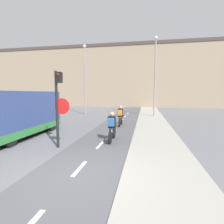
{
  "coord_description": "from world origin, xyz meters",
  "views": [
    {
      "loc": [
        1.93,
        -4.35,
        2.31
      ],
      "look_at": [
        0.0,
        5.84,
        1.2
      ],
      "focal_mm": 28.0,
      "sensor_mm": 36.0,
      "label": 1
    }
  ],
  "objects_px": {
    "street_lamp_sidewalk": "(155,69)",
    "van": "(18,114)",
    "traffic_light_pole": "(58,101)",
    "street_lamp_far": "(85,73)",
    "cyclist_far": "(120,116)",
    "cyclist_near": "(112,127)"
  },
  "relations": [
    {
      "from": "street_lamp_sidewalk",
      "to": "van",
      "type": "bearing_deg",
      "value": -127.82
    },
    {
      "from": "traffic_light_pole",
      "to": "street_lamp_sidewalk",
      "type": "bearing_deg",
      "value": 68.17
    },
    {
      "from": "street_lamp_far",
      "to": "street_lamp_sidewalk",
      "type": "distance_m",
      "value": 7.41
    },
    {
      "from": "street_lamp_far",
      "to": "traffic_light_pole",
      "type": "bearing_deg",
      "value": -75.84
    },
    {
      "from": "cyclist_far",
      "to": "street_lamp_far",
      "type": "bearing_deg",
      "value": 127.67
    },
    {
      "from": "cyclist_far",
      "to": "cyclist_near",
      "type": "bearing_deg",
      "value": -87.78
    },
    {
      "from": "traffic_light_pole",
      "to": "cyclist_near",
      "type": "xyz_separation_m",
      "value": [
        2.02,
        1.35,
        -1.3
      ]
    },
    {
      "from": "street_lamp_far",
      "to": "cyclist_far",
      "type": "distance_m",
      "value": 8.73
    },
    {
      "from": "cyclist_far",
      "to": "van",
      "type": "distance_m",
      "value": 6.42
    },
    {
      "from": "street_lamp_sidewalk",
      "to": "van",
      "type": "height_order",
      "value": "street_lamp_sidewalk"
    },
    {
      "from": "street_lamp_sidewalk",
      "to": "cyclist_far",
      "type": "xyz_separation_m",
      "value": [
        -2.6,
        -5.7,
        -3.99
      ]
    },
    {
      "from": "street_lamp_far",
      "to": "street_lamp_sidewalk",
      "type": "relative_size",
      "value": 0.96
    },
    {
      "from": "street_lamp_far",
      "to": "cyclist_near",
      "type": "xyz_separation_m",
      "value": [
        4.95,
        -10.29,
        -3.83
      ]
    },
    {
      "from": "street_lamp_far",
      "to": "street_lamp_sidewalk",
      "type": "xyz_separation_m",
      "value": [
        7.4,
        -0.51,
        0.16
      ]
    },
    {
      "from": "street_lamp_sidewalk",
      "to": "street_lamp_far",
      "type": "bearing_deg",
      "value": 176.03
    },
    {
      "from": "street_lamp_sidewalk",
      "to": "van",
      "type": "distance_m",
      "value": 12.82
    },
    {
      "from": "street_lamp_far",
      "to": "street_lamp_sidewalk",
      "type": "bearing_deg",
      "value": -3.97
    },
    {
      "from": "street_lamp_far",
      "to": "cyclist_near",
      "type": "relative_size",
      "value": 4.57
    },
    {
      "from": "traffic_light_pole",
      "to": "street_lamp_far",
      "type": "xyz_separation_m",
      "value": [
        -2.94,
        11.64,
        2.53
      ]
    },
    {
      "from": "cyclist_near",
      "to": "cyclist_far",
      "type": "bearing_deg",
      "value": 92.22
    },
    {
      "from": "cyclist_near",
      "to": "van",
      "type": "bearing_deg",
      "value": 179.58
    },
    {
      "from": "street_lamp_far",
      "to": "cyclist_near",
      "type": "distance_m",
      "value": 12.05
    }
  ]
}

